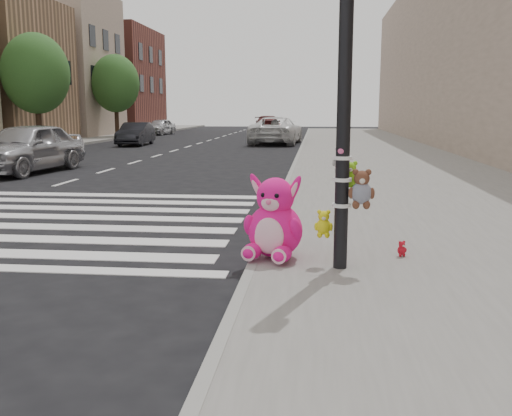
% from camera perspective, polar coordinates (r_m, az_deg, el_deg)
% --- Properties ---
extents(ground, '(120.00, 120.00, 0.00)m').
position_cam_1_polar(ground, '(5.68, -18.63, -11.20)').
color(ground, black).
rests_on(ground, ground).
extents(sidewalk_near, '(7.00, 80.00, 0.14)m').
position_cam_1_polar(sidewalk_near, '(15.16, 16.28, 2.22)').
color(sidewalk_near, slate).
rests_on(sidewalk_near, ground).
extents(curb_edge, '(0.12, 80.00, 0.15)m').
position_cam_1_polar(curb_edge, '(14.94, 3.14, 2.49)').
color(curb_edge, gray).
rests_on(curb_edge, ground).
extents(bld_far_d, '(6.00, 8.00, 10.00)m').
position_cam_1_polar(bld_far_d, '(43.70, -18.51, 13.36)').
color(bld_far_d, tan).
rests_on(bld_far_d, ground).
extents(bld_far_e, '(6.00, 10.00, 9.00)m').
position_cam_1_polar(bld_far_e, '(53.88, -13.55, 12.31)').
color(bld_far_e, brown).
rests_on(bld_far_e, ground).
extents(signal_pole, '(0.69, 0.48, 4.00)m').
position_cam_1_polar(signal_pole, '(6.61, 9.01, 8.13)').
color(signal_pole, black).
rests_on(signal_pole, sidewalk_near).
extents(tree_far_b, '(3.20, 3.20, 5.44)m').
position_cam_1_polar(tree_far_b, '(30.05, -21.16, 12.41)').
color(tree_far_b, '#382619').
rests_on(tree_far_b, sidewalk_far).
extents(tree_far_c, '(3.20, 3.20, 5.44)m').
position_cam_1_polar(tree_far_c, '(40.17, -13.89, 11.99)').
color(tree_far_c, '#382619').
rests_on(tree_far_c, sidewalk_far).
extents(pink_bunny, '(0.83, 0.92, 1.08)m').
position_cam_1_polar(pink_bunny, '(7.13, 1.85, -1.56)').
color(pink_bunny, '#FF158B').
rests_on(pink_bunny, sidewalk_near).
extents(red_teddy, '(0.17, 0.15, 0.20)m').
position_cam_1_polar(red_teddy, '(7.49, 14.36, -3.96)').
color(red_teddy, red).
rests_on(red_teddy, sidewalk_near).
extents(car_silver_far, '(2.37, 4.80, 1.57)m').
position_cam_1_polar(car_silver_far, '(19.35, -21.98, 5.62)').
color(car_silver_far, '#A2A2A6').
rests_on(car_silver_far, ground).
extents(car_dark_far, '(1.50, 3.84, 1.25)m').
position_cam_1_polar(car_dark_far, '(32.23, -11.94, 7.26)').
color(car_dark_far, black).
rests_on(car_dark_far, ground).
extents(car_white_near, '(2.91, 5.67, 1.53)m').
position_cam_1_polar(car_white_near, '(32.64, 2.04, 7.75)').
color(car_white_near, silver).
rests_on(car_white_near, ground).
extents(car_maroon_near, '(2.16, 4.99, 1.43)m').
position_cam_1_polar(car_maroon_near, '(46.33, 1.18, 8.33)').
color(car_maroon_near, '#4F1617').
rests_on(car_maroon_near, ground).
extents(car_silver_deep, '(1.99, 3.80, 1.23)m').
position_cam_1_polar(car_silver_deep, '(45.05, -9.60, 8.02)').
color(car_silver_deep, silver).
rests_on(car_silver_deep, ground).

